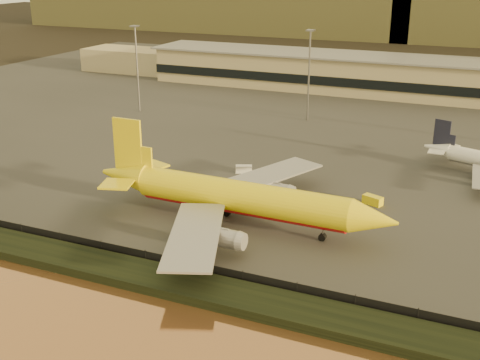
# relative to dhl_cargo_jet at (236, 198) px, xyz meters

# --- Properties ---
(ground) EXTENTS (900.00, 900.00, 0.00)m
(ground) POSITION_rel_dhl_cargo_jet_xyz_m (-0.59, -5.94, -5.14)
(ground) COLOR black
(ground) RESTS_ON ground
(embankment) EXTENTS (320.00, 7.00, 1.40)m
(embankment) POSITION_rel_dhl_cargo_jet_xyz_m (-0.59, -22.94, -4.44)
(embankment) COLOR black
(embankment) RESTS_ON ground
(tarmac) EXTENTS (320.00, 220.00, 0.20)m
(tarmac) POSITION_rel_dhl_cargo_jet_xyz_m (-0.59, 89.06, -5.04)
(tarmac) COLOR #2D2D2D
(tarmac) RESTS_ON ground
(perimeter_fence) EXTENTS (300.00, 0.05, 2.20)m
(perimeter_fence) POSITION_rel_dhl_cargo_jet_xyz_m (-0.59, -18.94, -3.84)
(perimeter_fence) COLOR black
(perimeter_fence) RESTS_ON tarmac
(terminal_building) EXTENTS (202.00, 25.00, 12.60)m
(terminal_building) POSITION_rel_dhl_cargo_jet_xyz_m (-15.11, 119.62, 1.10)
(terminal_building) COLOR tan
(terminal_building) RESTS_ON tarmac
(apron_light_masts) EXTENTS (152.20, 12.20, 25.40)m
(apron_light_masts) POSITION_rel_dhl_cargo_jet_xyz_m (14.41, 69.06, 10.56)
(apron_light_masts) COLOR slate
(apron_light_masts) RESTS_ON tarmac
(dhl_cargo_jet) EXTENTS (55.28, 54.31, 16.56)m
(dhl_cargo_jet) POSITION_rel_dhl_cargo_jet_xyz_m (0.00, 0.00, 0.00)
(dhl_cargo_jet) COLOR yellow
(dhl_cargo_jet) RESTS_ON tarmac
(gse_vehicle_yellow) EXTENTS (4.07, 2.88, 1.67)m
(gse_vehicle_yellow) POSITION_rel_dhl_cargo_jet_xyz_m (19.89, 18.47, -4.11)
(gse_vehicle_yellow) COLOR yellow
(gse_vehicle_yellow) RESTS_ON tarmac
(gse_vehicle_white) EXTENTS (3.86, 2.81, 1.58)m
(gse_vehicle_white) POSITION_rel_dhl_cargo_jet_xyz_m (-9.42, 25.28, -4.15)
(gse_vehicle_white) COLOR white
(gse_vehicle_white) RESTS_ON tarmac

